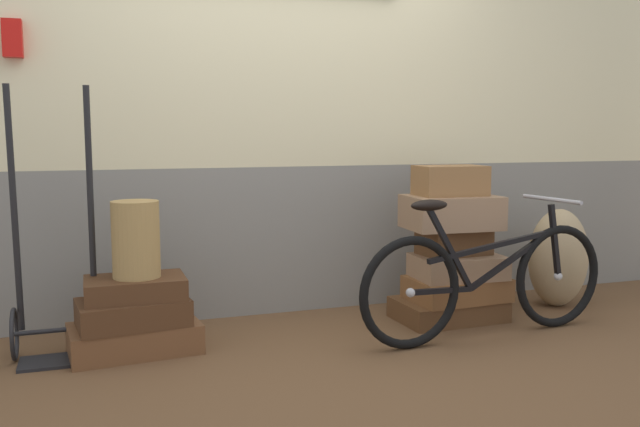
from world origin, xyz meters
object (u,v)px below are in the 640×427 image
wicker_basket (136,239)px  suitcase_1 (133,312)px  suitcase_8 (450,180)px  suitcase_3 (448,309)px  burlap_sack (558,258)px  suitcase_5 (458,266)px  suitcase_0 (135,338)px  luggage_trolley (57,294)px  suitcase_6 (454,241)px  suitcase_2 (135,288)px  bicycle (487,280)px  suitcase_4 (457,288)px  suitcase_7 (451,212)px

wicker_basket → suitcase_1: bearing=-138.7°
suitcase_8 → wicker_basket: suitcase_8 is taller
suitcase_3 → burlap_sack: burlap_sack is taller
suitcase_1 → suitcase_5: 1.92m
suitcase_0 → luggage_trolley: size_ratio=0.47×
suitcase_6 → wicker_basket: bearing=175.6°
suitcase_2 → suitcase_5: 1.90m
suitcase_1 → burlap_sack: burlap_sack is taller
suitcase_2 → suitcase_0: bearing=-173.7°
suitcase_5 → wicker_basket: size_ratio=1.32×
suitcase_8 → luggage_trolley: luggage_trolley is taller
suitcase_5 → suitcase_8: size_ratio=1.31×
suitcase_0 → luggage_trolley: 0.45m
wicker_basket → burlap_sack: size_ratio=0.61×
suitcase_3 → suitcase_6: 0.42m
suitcase_3 → suitcase_5: bearing=-41.2°
bicycle → wicker_basket: bearing=168.6°
suitcase_4 → suitcase_3: bearing=142.6°
suitcase_0 → burlap_sack: 2.73m
wicker_basket → luggage_trolley: (-0.39, 0.05, -0.27)m
suitcase_3 → suitcase_4: bearing=-36.7°
suitcase_7 → suitcase_8: size_ratio=1.35×
suitcase_7 → bicycle: bicycle is taller
suitcase_1 → suitcase_6: size_ratio=1.35×
suitcase_7 → bicycle: 0.51m
suitcase_0 → suitcase_6: 1.95m
suitcase_2 → bicycle: 1.91m
suitcase_4 → suitcase_5: bearing=-91.3°
suitcase_4 → wicker_basket: size_ratio=1.45×
suitcase_8 → luggage_trolley: (-2.24, 0.03, -0.53)m
suitcase_5 → burlap_sack: size_ratio=0.81×
suitcase_5 → burlap_sack: bearing=9.4°
suitcase_0 → suitcase_2: suitcase_2 is taller
suitcase_3 → suitcase_6: size_ratio=1.55×
suitcase_7 → suitcase_5: bearing=-23.7°
suitcase_4 → suitcase_6: bearing=96.3°
bicycle → suitcase_5: bearing=86.2°
suitcase_5 → suitcase_6: 0.16m
suitcase_8 → burlap_sack: bearing=6.2°
burlap_sack → suitcase_8: bearing=-176.9°
suitcase_1 → luggage_trolley: 0.39m
suitcase_4 → suitcase_0: bearing=176.8°
suitcase_3 → luggage_trolley: bearing=176.8°
suitcase_4 → luggage_trolley: 2.29m
suitcase_4 → suitcase_8: 0.66m
suitcase_2 → suitcase_4: 1.90m
suitcase_4 → suitcase_8: bearing=135.0°
suitcase_0 → bicycle: (1.89, -0.37, 0.25)m
suitcase_7 → burlap_sack: (0.85, 0.07, -0.34)m
wicker_basket → bicycle: bearing=-11.4°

